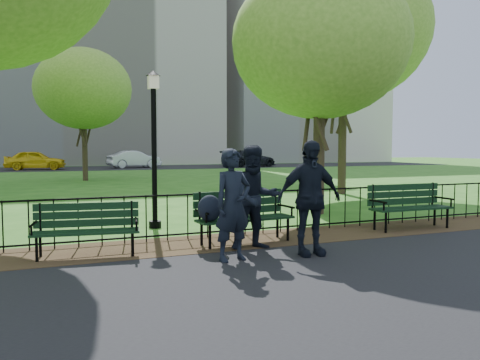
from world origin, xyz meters
name	(u,v)px	position (x,y,z in m)	size (l,w,h in m)	color
ground	(281,258)	(0.00, 0.00, 0.00)	(120.00, 120.00, 0.00)	#2C671B
asphalt_path	(444,336)	(0.00, -3.40, 0.01)	(60.00, 9.20, 0.01)	black
dirt_strip	(245,240)	(0.00, 1.50, 0.01)	(60.00, 1.60, 0.01)	#3A2717
far_street	(96,168)	(0.00, 35.00, 0.01)	(70.00, 9.00, 0.01)	black
iron_fence	(236,212)	(0.00, 2.00, 0.50)	(24.06, 0.06, 1.00)	black
apartment_mid	(101,28)	(2.00, 48.00, 15.00)	(24.00, 15.00, 30.00)	#B6AFA6
apartment_east	(293,69)	(26.00, 48.00, 12.00)	(20.00, 15.00, 24.00)	silver
park_bench_main	(229,210)	(-0.44, 1.22, 0.66)	(1.94, 0.75, 1.06)	black
park_bench_left_a	(87,224)	(-2.91, 1.28, 0.54)	(1.72, 0.74, 0.95)	black
park_bench_right_a	(408,201)	(3.80, 1.37, 0.61)	(1.89, 0.63, 1.07)	black
lamppost	(154,143)	(-1.32, 3.57, 1.88)	(0.31, 0.31, 3.46)	black
tree_near_e	(320,44)	(3.22, 4.14, 4.51)	(4.67, 4.67, 6.51)	#2D2116
tree_mid_e	(344,31)	(6.91, 8.50, 6.15)	(6.36, 6.36, 8.87)	#2D2116
tree_far_c	(83,89)	(-1.77, 19.75, 4.89)	(5.05, 5.05, 7.04)	#2D2116
person_left	(233,205)	(-0.80, 0.10, 0.89)	(0.64, 0.42, 1.76)	black
person_mid	(255,198)	(-0.15, 0.71, 0.92)	(0.88, 0.46, 1.81)	black
person_right	(309,198)	(0.50, -0.02, 0.96)	(1.11, 0.45, 1.89)	black
taxi	(35,160)	(-4.66, 33.73, 0.78)	(1.81, 4.51, 1.54)	gold
sedan_silver	(134,159)	(3.18, 34.41, 0.76)	(1.57, 4.51, 1.49)	#B7BBC0
sedan_dark	(249,159)	(13.31, 32.76, 0.76)	(2.11, 5.19, 1.50)	black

